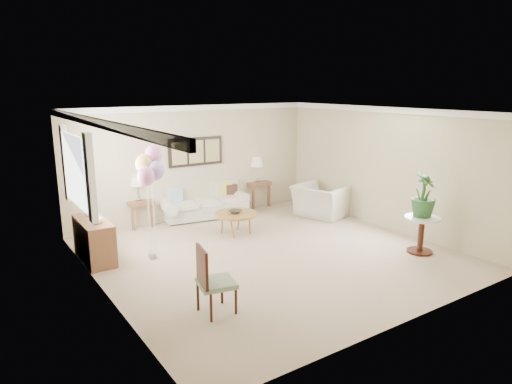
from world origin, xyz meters
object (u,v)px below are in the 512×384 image
(armchair, at_px, (321,201))
(accent_chair, at_px, (212,279))
(coffee_table, at_px, (236,215))
(sofa, at_px, (204,204))
(balloon_cluster, at_px, (150,167))

(armchair, height_order, accent_chair, accent_chair)
(coffee_table, xyz_separation_m, accent_chair, (-2.05, -2.75, 0.09))
(sofa, bearing_deg, armchair, -32.87)
(balloon_cluster, bearing_deg, coffee_table, 9.70)
(sofa, distance_m, coffee_table, 1.53)
(coffee_table, distance_m, accent_chair, 3.43)
(sofa, relative_size, armchair, 1.97)
(balloon_cluster, bearing_deg, accent_chair, -93.03)
(sofa, height_order, armchair, sofa)
(sofa, height_order, coffee_table, sofa)
(armchair, distance_m, balloon_cluster, 4.50)
(accent_chair, relative_size, balloon_cluster, 0.48)
(sofa, distance_m, balloon_cluster, 3.02)
(armchair, xyz_separation_m, accent_chair, (-4.42, -2.77, 0.13))
(sofa, bearing_deg, balloon_cluster, -136.77)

